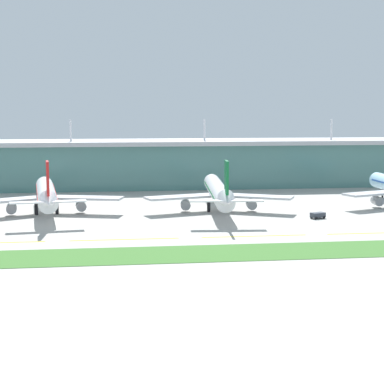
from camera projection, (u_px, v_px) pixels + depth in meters
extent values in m
plane|color=#A8A59E|center=(262.00, 233.00, 174.12)|extent=(600.00, 600.00, 0.00)
cube|color=slate|center=(203.00, 165.00, 281.58)|extent=(280.00, 28.00, 18.45)
cube|color=#B2B2B7|center=(203.00, 142.00, 280.31)|extent=(288.00, 34.00, 1.80)
cylinder|color=silver|center=(71.00, 130.00, 266.93)|extent=(0.90, 0.90, 9.00)
cylinder|color=silver|center=(205.00, 130.00, 274.13)|extent=(0.90, 0.90, 9.00)
cylinder|color=silver|center=(331.00, 129.00, 281.32)|extent=(0.90, 0.90, 9.00)
cylinder|color=white|center=(46.00, 193.00, 207.57)|extent=(11.51, 50.72, 5.80)
cone|color=white|center=(44.00, 184.00, 233.75)|extent=(5.93, 4.60, 5.51)
cone|color=white|center=(48.00, 201.00, 180.27)|extent=(5.65, 7.15, 5.72)
cube|color=red|center=(48.00, 178.00, 180.43)|extent=(1.42, 6.44, 9.50)
cube|color=white|center=(28.00, 203.00, 179.46)|extent=(10.30, 4.32, 0.36)
cube|color=white|center=(68.00, 201.00, 182.10)|extent=(10.30, 4.32, 0.36)
cube|color=#B7BABF|center=(7.00, 200.00, 200.59)|extent=(24.33, 17.44, 0.70)
cylinder|color=gray|center=(11.00, 208.00, 202.62)|extent=(3.69, 4.84, 3.20)
cube|color=#B7BABF|center=(85.00, 198.00, 206.35)|extent=(24.94, 12.95, 0.70)
cylinder|color=gray|center=(81.00, 206.00, 207.80)|extent=(3.69, 4.84, 3.20)
cylinder|color=black|center=(45.00, 200.00, 226.35)|extent=(0.70, 0.70, 3.60)
cylinder|color=black|center=(36.00, 209.00, 204.50)|extent=(1.10, 1.10, 3.60)
cylinder|color=black|center=(57.00, 209.00, 206.04)|extent=(1.10, 1.10, 3.60)
cube|color=red|center=(46.00, 192.00, 207.52)|extent=(10.97, 45.72, 0.60)
cylinder|color=silver|center=(218.00, 191.00, 213.33)|extent=(10.74, 56.43, 5.80)
cone|color=silver|center=(211.00, 181.00, 243.14)|extent=(5.84, 4.47, 5.51)
cone|color=silver|center=(227.00, 200.00, 182.38)|extent=(5.50, 7.04, 5.72)
cube|color=#146B38|center=(227.00, 177.00, 182.56)|extent=(1.26, 6.44, 9.50)
cube|color=silver|center=(207.00, 201.00, 182.68)|extent=(10.24, 4.07, 0.36)
cube|color=silver|center=(246.00, 201.00, 183.13)|extent=(10.24, 4.07, 0.36)
cube|color=#B7BABF|center=(182.00, 197.00, 208.62)|extent=(24.94, 13.49, 0.70)
cylinder|color=gray|center=(185.00, 205.00, 210.44)|extent=(3.59, 4.77, 3.20)
cube|color=#B7BABF|center=(256.00, 196.00, 209.60)|extent=(24.47, 16.98, 0.70)
cylinder|color=gray|center=(251.00, 204.00, 211.33)|extent=(3.59, 4.77, 3.20)
cylinder|color=black|center=(213.00, 197.00, 234.79)|extent=(0.70, 0.70, 3.60)
cylinder|color=black|center=(209.00, 206.00, 210.81)|extent=(1.10, 1.10, 3.60)
cylinder|color=black|center=(228.00, 206.00, 211.08)|extent=(1.10, 1.10, 3.60)
cube|color=#146B38|center=(218.00, 190.00, 213.28)|extent=(10.28, 50.85, 0.60)
cone|color=#9ED1EA|center=(375.00, 179.00, 250.14)|extent=(5.62, 4.15, 5.51)
cube|color=#B7BABF|center=(376.00, 193.00, 217.89)|extent=(24.86, 14.74, 0.70)
cylinder|color=gray|center=(377.00, 201.00, 219.78)|extent=(3.32, 4.59, 3.20)
cylinder|color=black|center=(383.00, 194.00, 242.54)|extent=(0.70, 0.70, 3.60)
cube|color=yellow|center=(125.00, 239.00, 165.78)|extent=(28.00, 0.70, 0.04)
cube|color=yellow|center=(254.00, 236.00, 170.15)|extent=(28.00, 0.70, 0.04)
cube|color=yellow|center=(377.00, 233.00, 174.52)|extent=(28.00, 0.70, 0.04)
cube|color=#3D702D|center=(285.00, 251.00, 151.95)|extent=(300.00, 18.00, 0.10)
cube|color=#333842|center=(318.00, 215.00, 197.97)|extent=(4.97, 3.82, 1.40)
cylinder|color=black|center=(316.00, 218.00, 196.39)|extent=(0.97, 0.65, 0.90)
cylinder|color=black|center=(312.00, 217.00, 198.27)|extent=(0.97, 0.65, 0.90)
cylinder|color=black|center=(324.00, 217.00, 197.85)|extent=(0.97, 0.65, 0.90)
cylinder|color=black|center=(319.00, 216.00, 199.73)|extent=(0.97, 0.65, 0.90)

